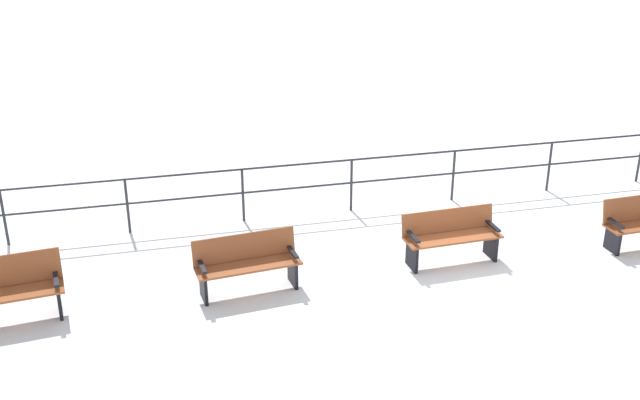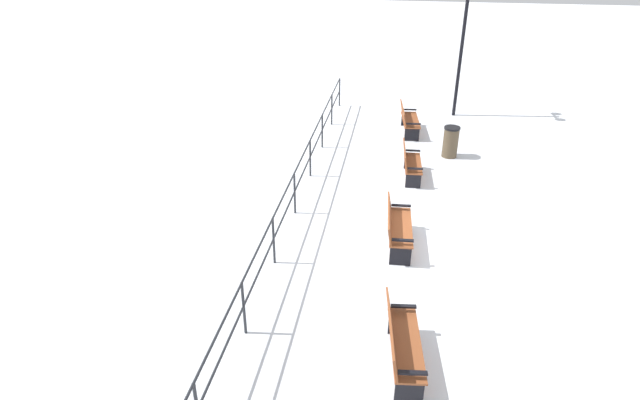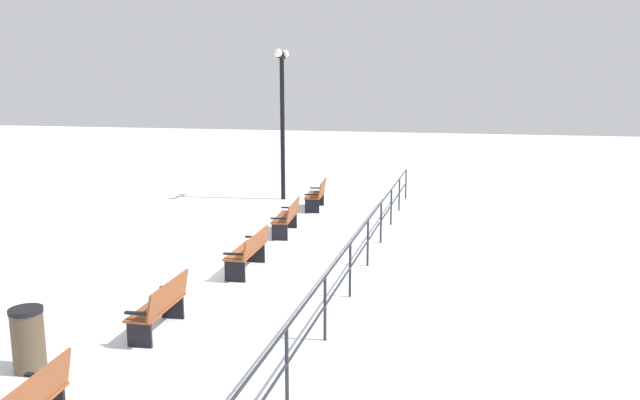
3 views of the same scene
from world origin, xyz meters
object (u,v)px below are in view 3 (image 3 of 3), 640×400
object	(u,v)px
bench_fourth	(161,306)
lamppost_near	(282,105)
bench_nearest	(317,194)
bench_second	(288,217)
bench_third	(249,251)
trash_bin	(28,339)

from	to	relation	value
bench_fourth	lamppost_near	size ratio (longest dim) A/B	0.28
bench_nearest	bench_second	distance (m)	3.46
bench_third	bench_fourth	size ratio (longest dim) A/B	1.16
bench_nearest	bench_fourth	size ratio (longest dim) A/B	1.05
lamppost_near	trash_bin	size ratio (longest dim) A/B	5.61
bench_nearest	bench_second	xyz separation A→B (m)	(-0.03, 3.46, -0.01)
bench_nearest	trash_bin	xyz separation A→B (m)	(1.22, 12.05, -0.03)
bench_second	bench_fourth	bearing A→B (deg)	83.20
trash_bin	bench_nearest	bearing A→B (deg)	-95.78
lamppost_near	trash_bin	xyz separation A→B (m)	(-0.37, 13.50, -2.83)
bench_nearest	lamppost_near	bearing A→B (deg)	-48.77
bench_second	lamppost_near	distance (m)	5.89
bench_fourth	trash_bin	size ratio (longest dim) A/B	1.56
bench_nearest	bench_third	bearing A→B (deg)	85.14
bench_third	trash_bin	bearing A→B (deg)	72.13
bench_second	lamppost_near	size ratio (longest dim) A/B	0.33
bench_third	bench_fourth	bearing A→B (deg)	83.36
bench_fourth	trash_bin	distance (m)	2.03
bench_second	trash_bin	bearing A→B (deg)	75.67
bench_second	bench_fourth	xyz separation A→B (m)	(0.09, 6.92, -0.02)
bench_nearest	bench_fourth	world-z (taller)	bench_nearest
bench_fourth	bench_second	bearing A→B (deg)	-93.35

